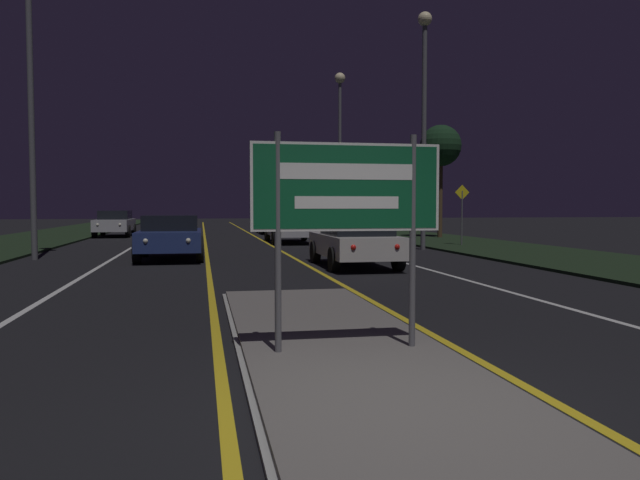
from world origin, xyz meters
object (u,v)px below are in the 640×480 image
object	(u,v)px
highway_sign	(347,197)
car_approaching_0	(171,236)
streetlight_left_near	(29,45)
warning_sign	(462,209)
car_receding_2	(275,221)
car_approaching_1	(115,223)
car_receding_0	(355,241)
streetlight_right_near	(424,96)
streetlight_right_far	(340,122)
car_receding_1	(290,225)

from	to	relation	value
highway_sign	car_approaching_0	xyz separation A→B (m)	(-2.43, 13.11, -0.99)
streetlight_left_near	warning_sign	world-z (taller)	streetlight_left_near
warning_sign	highway_sign	bearing A→B (deg)	-117.18
car_receding_2	car_approaching_0	world-z (taller)	car_receding_2
car_receding_2	streetlight_left_near	bearing A→B (deg)	-118.80
car_approaching_1	warning_sign	bearing A→B (deg)	-38.03
warning_sign	car_receding_0	bearing A→B (deg)	-130.61
highway_sign	streetlight_right_near	bearing A→B (deg)	67.13
streetlight_right_far	warning_sign	xyz separation A→B (m)	(2.29, -12.13, -4.96)
highway_sign	car_receding_1	xyz separation A→B (m)	(2.39, 21.06, -0.93)
car_receding_2	car_approaching_1	distance (m)	9.07
streetlight_right_near	car_receding_0	distance (m)	8.86
car_approaching_0	car_approaching_1	distance (m)	15.93
car_receding_0	car_receding_2	size ratio (longest dim) A/B	1.03
car_receding_1	car_receding_2	world-z (taller)	car_receding_1
car_receding_1	car_approaching_1	distance (m)	11.35
streetlight_left_near	warning_sign	size ratio (longest dim) A/B	3.90
streetlight_left_near	car_approaching_0	xyz separation A→B (m)	(4.05, -0.60, -5.71)
streetlight_left_near	streetlight_right_far	xyz separation A→B (m)	(12.93, 15.45, 0.05)
streetlight_right_far	car_approaching_0	world-z (taller)	streetlight_right_far
car_receding_1	car_approaching_1	bearing A→B (deg)	138.22
car_receding_1	highway_sign	bearing A→B (deg)	-96.48
streetlight_right_far	car_receding_0	world-z (taller)	streetlight_right_far
streetlight_left_near	car_receding_2	distance (m)	20.04
streetlight_left_near	car_receding_0	world-z (taller)	streetlight_left_near
warning_sign	streetlight_left_near	bearing A→B (deg)	-167.69
streetlight_right_near	streetlight_right_far	distance (m)	13.40
car_approaching_0	warning_sign	world-z (taller)	warning_sign
highway_sign	streetlight_right_far	size ratio (longest dim) A/B	0.24
car_approaching_0	car_receding_0	bearing A→B (deg)	-34.03
car_receding_0	car_approaching_0	distance (m)	5.97
car_receding_2	car_approaching_0	bearing A→B (deg)	-106.65
warning_sign	car_receding_1	bearing A→B (deg)	147.64
warning_sign	streetlight_right_near	bearing A→B (deg)	-149.22
streetlight_left_near	car_receding_0	size ratio (longest dim) A/B	2.21
highway_sign	car_approaching_1	bearing A→B (deg)	101.98
highway_sign	car_approaching_0	distance (m)	13.37
streetlight_right_far	car_receding_1	size ratio (longest dim) A/B	1.94
car_approaching_0	car_approaching_1	world-z (taller)	car_approaching_1
streetlight_right_far	streetlight_right_near	bearing A→B (deg)	-89.12
streetlight_right_far	car_receding_2	distance (m)	6.93
car_receding_2	warning_sign	bearing A→B (deg)	-66.22
streetlight_right_near	car_receding_2	bearing A→B (deg)	104.69
car_approaching_0	car_approaching_1	bearing A→B (deg)	103.22
car_receding_1	car_approaching_1	world-z (taller)	car_receding_1
car_receding_2	streetlight_right_near	bearing A→B (deg)	-75.31
car_receding_2	car_approaching_1	xyz separation A→B (m)	(-8.86, -1.94, -0.03)
car_approaching_0	warning_sign	distance (m)	11.87
car_receding_2	car_approaching_1	size ratio (longest dim) A/B	0.91
streetlight_right_near	car_receding_0	bearing A→B (deg)	-124.51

